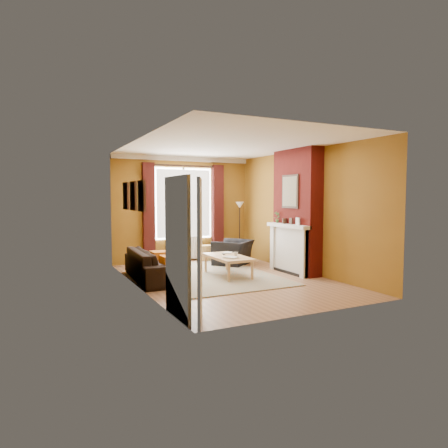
{
  "coord_description": "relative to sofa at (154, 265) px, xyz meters",
  "views": [
    {
      "loc": [
        -3.77,
        -7.38,
        1.75
      ],
      "look_at": [
        0.0,
        0.25,
        1.15
      ],
      "focal_mm": 32.0,
      "sensor_mm": 36.0,
      "label": 1
    }
  ],
  "objects": [
    {
      "name": "coffee_table",
      "position": [
        1.53,
        -0.39,
        0.09
      ],
      "size": [
        0.69,
        1.35,
        0.45
      ],
      "rotation": [
        0.0,
        0.0,
        -0.02
      ],
      "color": "tan",
      "rests_on": "ground"
    },
    {
      "name": "sofa",
      "position": [
        0.0,
        0.0,
        0.0
      ],
      "size": [
        0.93,
        2.18,
        0.63
      ],
      "primitive_type": "imported",
      "rotation": [
        0.0,
        0.0,
        1.53
      ],
      "color": "black",
      "rests_on": "ground"
    },
    {
      "name": "room_walls",
      "position": [
        2.06,
        -0.41,
        1.07
      ],
      "size": [
        3.82,
        5.54,
        2.83
      ],
      "color": "brown",
      "rests_on": "ground"
    },
    {
      "name": "tv_remote",
      "position": [
        1.55,
        -0.16,
        0.14
      ],
      "size": [
        0.09,
        0.16,
        0.02
      ],
      "rotation": [
        0.0,
        0.0,
        -0.28
      ],
      "color": "#28282B",
      "rests_on": "coffee_table"
    },
    {
      "name": "book_b",
      "position": [
        1.65,
        0.04,
        0.14
      ],
      "size": [
        0.3,
        0.32,
        0.02
      ],
      "primitive_type": "imported",
      "rotation": [
        0.0,
        0.0,
        -0.61
      ],
      "color": "#999999",
      "rests_on": "coffee_table"
    },
    {
      "name": "wicker_stool",
      "position": [
        1.93,
        1.71,
        -0.1
      ],
      "size": [
        0.42,
        0.42,
        0.43
      ],
      "rotation": [
        0.0,
        0.0,
        0.27
      ],
      "color": "#A78148",
      "rests_on": "ground"
    },
    {
      "name": "armchair",
      "position": [
        2.32,
        0.86,
        -0.0
      ],
      "size": [
        1.27,
        1.26,
        0.62
      ],
      "primitive_type": "imported",
      "rotation": [
        0.0,
        0.0,
        3.85
      ],
      "color": "black",
      "rests_on": "ground"
    },
    {
      "name": "mug",
      "position": [
        1.66,
        -0.52,
        0.18
      ],
      "size": [
        0.1,
        0.1,
        0.09
      ],
      "primitive_type": "imported",
      "rotation": [
        0.0,
        0.0,
        -0.05
      ],
      "color": "#999999",
      "rests_on": "coffee_table"
    },
    {
      "name": "floor_lamp",
      "position": [
        2.97,
        1.71,
        0.94
      ],
      "size": [
        0.3,
        0.3,
        1.58
      ],
      "rotation": [
        0.0,
        0.0,
        -0.33
      ],
      "color": "black",
      "rests_on": "ground"
    },
    {
      "name": "book_a",
      "position": [
        1.36,
        -0.74,
        0.15
      ],
      "size": [
        0.32,
        0.36,
        0.03
      ],
      "primitive_type": "imported",
      "rotation": [
        0.0,
        0.0,
        0.45
      ],
      "color": "#999999",
      "rests_on": "coffee_table"
    },
    {
      "name": "striped_rug",
      "position": [
        1.21,
        -0.12,
        -0.3
      ],
      "size": [
        2.58,
        3.56,
        0.02
      ],
      "rotation": [
        0.0,
        0.0,
        -0.01
      ],
      "color": "teal",
      "rests_on": "ground"
    },
    {
      "name": "ground",
      "position": [
        1.42,
        -0.69,
        -0.31
      ],
      "size": [
        5.5,
        5.5,
        0.0
      ],
      "primitive_type": "plane",
      "color": "brown",
      "rests_on": "ground"
    }
  ]
}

